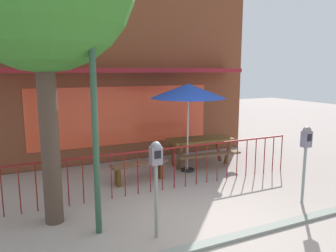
# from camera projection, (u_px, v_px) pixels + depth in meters

# --- Properties ---
(ground) EXTENTS (40.00, 40.00, 0.00)m
(ground) POSITION_uv_depth(u_px,v_px,m) (203.00, 223.00, 5.73)
(ground) COLOR gray
(pub_storefront) EXTENTS (8.30, 1.39, 5.33)m
(pub_storefront) POSITION_uv_depth(u_px,v_px,m) (121.00, 71.00, 9.51)
(pub_storefront) COLOR #42151B
(pub_storefront) RESTS_ON ground
(patio_fence_front) EXTENTS (7.00, 0.04, 0.97)m
(patio_fence_front) POSITION_uv_depth(u_px,v_px,m) (162.00, 162.00, 7.19)
(patio_fence_front) COLOR maroon
(patio_fence_front) RESTS_ON ground
(picnic_table_left) EXTENTS (1.89, 1.48, 0.79)m
(picnic_table_left) POSITION_uv_depth(u_px,v_px,m) (200.00, 144.00, 9.14)
(picnic_table_left) COLOR brown
(picnic_table_left) RESTS_ON ground
(patio_umbrella) EXTENTS (1.95, 1.95, 2.32)m
(patio_umbrella) POSITION_uv_depth(u_px,v_px,m) (188.00, 91.00, 8.35)
(patio_umbrella) COLOR black
(patio_umbrella) RESTS_ON ground
(patio_bench) EXTENTS (1.42, 0.46, 0.48)m
(patio_bench) POSITION_uv_depth(u_px,v_px,m) (139.00, 167.00, 7.82)
(patio_bench) COLOR brown
(patio_bench) RESTS_ON ground
(parking_meter_near) EXTENTS (0.18, 0.17, 1.58)m
(parking_meter_near) POSITION_uv_depth(u_px,v_px,m) (156.00, 164.00, 5.04)
(parking_meter_near) COLOR gray
(parking_meter_near) RESTS_ON ground
(parking_meter_far) EXTENTS (0.18, 0.17, 1.57)m
(parking_meter_far) POSITION_uv_depth(u_px,v_px,m) (306.00, 144.00, 6.42)
(parking_meter_far) COLOR slate
(parking_meter_far) RESTS_ON ground
(street_lamp) EXTENTS (0.28, 0.28, 4.13)m
(street_lamp) POSITION_uv_depth(u_px,v_px,m) (93.00, 69.00, 4.95)
(street_lamp) COLOR #284934
(street_lamp) RESTS_ON ground
(curb_edge) EXTENTS (11.62, 0.20, 0.11)m
(curb_edge) POSITION_uv_depth(u_px,v_px,m) (226.00, 241.00, 5.13)
(curb_edge) COLOR gray
(curb_edge) RESTS_ON ground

